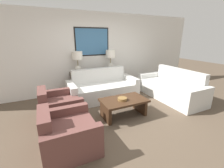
{
  "coord_description": "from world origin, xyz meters",
  "views": [
    {
      "loc": [
        -1.64,
        -2.73,
        1.86
      ],
      "look_at": [
        0.01,
        0.73,
        0.65
      ],
      "focal_mm": 24.0,
      "sensor_mm": 36.0,
      "label": 1
    }
  ],
  "objects_px": {
    "couch_by_side": "(171,89)",
    "decorative_bowl": "(122,99)",
    "console_table": "(96,81)",
    "table_lamp_right": "(110,57)",
    "coffee_table": "(124,104)",
    "table_lamp_left": "(78,59)",
    "armchair_near_back_wall": "(59,107)",
    "couch_by_back_wall": "(103,89)",
    "armchair_near_camera": "(68,134)"
  },
  "relations": [
    {
      "from": "console_table",
      "to": "table_lamp_left",
      "type": "bearing_deg",
      "value": 180.0
    },
    {
      "from": "table_lamp_right",
      "to": "armchair_near_back_wall",
      "type": "xyz_separation_m",
      "value": [
        -1.96,
        -1.36,
        -0.91
      ]
    },
    {
      "from": "table_lamp_right",
      "to": "coffee_table",
      "type": "xyz_separation_m",
      "value": [
        -0.54,
        -1.92,
        -0.87
      ]
    },
    {
      "from": "decorative_bowl",
      "to": "table_lamp_right",
      "type": "bearing_deg",
      "value": 73.0
    },
    {
      "from": "table_lamp_left",
      "to": "table_lamp_right",
      "type": "height_order",
      "value": "same"
    },
    {
      "from": "couch_by_back_wall",
      "to": "console_table",
      "type": "bearing_deg",
      "value": 90.0
    },
    {
      "from": "armchair_near_camera",
      "to": "table_lamp_left",
      "type": "bearing_deg",
      "value": 71.96
    },
    {
      "from": "console_table",
      "to": "armchair_near_back_wall",
      "type": "xyz_separation_m",
      "value": [
        -1.38,
        -1.36,
        -0.1
      ]
    },
    {
      "from": "console_table",
      "to": "table_lamp_right",
      "type": "height_order",
      "value": "table_lamp_right"
    },
    {
      "from": "table_lamp_right",
      "to": "couch_by_side",
      "type": "xyz_separation_m",
      "value": [
        1.37,
        -1.56,
        -0.88
      ]
    },
    {
      "from": "coffee_table",
      "to": "armchair_near_back_wall",
      "type": "distance_m",
      "value": 1.53
    },
    {
      "from": "console_table",
      "to": "decorative_bowl",
      "type": "bearing_deg",
      "value": -90.54
    },
    {
      "from": "armchair_near_back_wall",
      "to": "console_table",
      "type": "bearing_deg",
      "value": 44.53
    },
    {
      "from": "couch_by_side",
      "to": "decorative_bowl",
      "type": "relative_size",
      "value": 9.47
    },
    {
      "from": "console_table",
      "to": "couch_by_back_wall",
      "type": "xyz_separation_m",
      "value": [
        0.0,
        -0.66,
        -0.07
      ]
    },
    {
      "from": "console_table",
      "to": "couch_by_side",
      "type": "distance_m",
      "value": 2.5
    },
    {
      "from": "table_lamp_right",
      "to": "couch_by_side",
      "type": "relative_size",
      "value": 0.32
    },
    {
      "from": "coffee_table",
      "to": "armchair_near_back_wall",
      "type": "height_order",
      "value": "armchair_near_back_wall"
    },
    {
      "from": "table_lamp_right",
      "to": "armchair_near_camera",
      "type": "xyz_separation_m",
      "value": [
        -1.96,
        -2.48,
        -0.91
      ]
    },
    {
      "from": "console_table",
      "to": "table_lamp_right",
      "type": "xyz_separation_m",
      "value": [
        0.58,
        0.0,
        0.81
      ]
    },
    {
      "from": "couch_by_back_wall",
      "to": "couch_by_side",
      "type": "xyz_separation_m",
      "value": [
        1.95,
        -0.9,
        0.0
      ]
    },
    {
      "from": "table_lamp_right",
      "to": "couch_by_side",
      "type": "bearing_deg",
      "value": -48.63
    },
    {
      "from": "table_lamp_left",
      "to": "armchair_near_back_wall",
      "type": "distance_m",
      "value": 1.83
    },
    {
      "from": "decorative_bowl",
      "to": "armchair_near_back_wall",
      "type": "bearing_deg",
      "value": 156.92
    },
    {
      "from": "console_table",
      "to": "coffee_table",
      "type": "height_order",
      "value": "console_table"
    },
    {
      "from": "console_table",
      "to": "table_lamp_right",
      "type": "bearing_deg",
      "value": 0.0
    },
    {
      "from": "table_lamp_left",
      "to": "couch_by_side",
      "type": "xyz_separation_m",
      "value": [
        2.53,
        -1.56,
        -0.88
      ]
    },
    {
      "from": "couch_by_back_wall",
      "to": "armchair_near_camera",
      "type": "relative_size",
      "value": 2.19
    },
    {
      "from": "table_lamp_right",
      "to": "armchair_near_back_wall",
      "type": "relative_size",
      "value": 0.7
    },
    {
      "from": "table_lamp_left",
      "to": "armchair_near_camera",
      "type": "bearing_deg",
      "value": -108.04
    },
    {
      "from": "couch_by_back_wall",
      "to": "table_lamp_right",
      "type": "bearing_deg",
      "value": 49.05
    },
    {
      "from": "console_table",
      "to": "coffee_table",
      "type": "xyz_separation_m",
      "value": [
        0.04,
        -1.92,
        -0.06
      ]
    },
    {
      "from": "couch_by_back_wall",
      "to": "coffee_table",
      "type": "bearing_deg",
      "value": -88.34
    },
    {
      "from": "armchair_near_camera",
      "to": "table_lamp_right",
      "type": "bearing_deg",
      "value": 51.7
    },
    {
      "from": "couch_by_back_wall",
      "to": "decorative_bowl",
      "type": "distance_m",
      "value": 1.29
    },
    {
      "from": "armchair_near_camera",
      "to": "couch_by_back_wall",
      "type": "bearing_deg",
      "value": 52.72
    },
    {
      "from": "coffee_table",
      "to": "armchair_near_camera",
      "type": "distance_m",
      "value": 1.53
    },
    {
      "from": "console_table",
      "to": "coffee_table",
      "type": "distance_m",
      "value": 1.92
    },
    {
      "from": "couch_by_side",
      "to": "armchair_near_back_wall",
      "type": "distance_m",
      "value": 3.34
    },
    {
      "from": "couch_by_side",
      "to": "decorative_bowl",
      "type": "height_order",
      "value": "couch_by_side"
    },
    {
      "from": "coffee_table",
      "to": "armchair_near_back_wall",
      "type": "bearing_deg",
      "value": 158.49
    },
    {
      "from": "couch_by_back_wall",
      "to": "couch_by_side",
      "type": "relative_size",
      "value": 1.0
    },
    {
      "from": "couch_by_side",
      "to": "coffee_table",
      "type": "bearing_deg",
      "value": -169.34
    },
    {
      "from": "console_table",
      "to": "table_lamp_left",
      "type": "height_order",
      "value": "table_lamp_left"
    },
    {
      "from": "table_lamp_left",
      "to": "decorative_bowl",
      "type": "distance_m",
      "value": 2.15
    },
    {
      "from": "coffee_table",
      "to": "console_table",
      "type": "bearing_deg",
      "value": 91.09
    },
    {
      "from": "table_lamp_left",
      "to": "table_lamp_right",
      "type": "relative_size",
      "value": 1.0
    },
    {
      "from": "table_lamp_right",
      "to": "coffee_table",
      "type": "height_order",
      "value": "table_lamp_right"
    },
    {
      "from": "couch_by_back_wall",
      "to": "armchair_near_camera",
      "type": "bearing_deg",
      "value": -127.28
    },
    {
      "from": "armchair_near_back_wall",
      "to": "table_lamp_right",
      "type": "bearing_deg",
      "value": 34.79
    }
  ]
}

